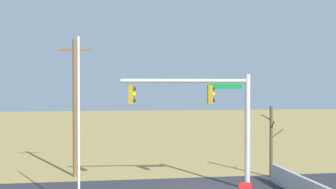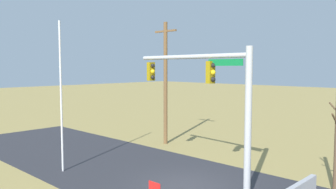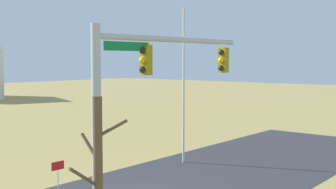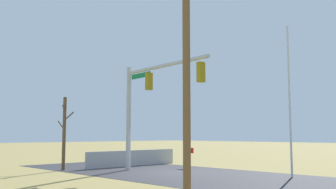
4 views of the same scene
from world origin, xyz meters
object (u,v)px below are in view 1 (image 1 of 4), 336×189
object	(u,v)px
flagpole	(79,126)
bare_tree	(271,141)
signal_mast	(213,109)
utility_pole	(75,105)

from	to	relation	value
flagpole	bare_tree	distance (m)	12.63
signal_mast	flagpole	size ratio (longest dim) A/B	0.90
utility_pole	flagpole	bearing A→B (deg)	-85.69
signal_mast	utility_pole	xyz separation A→B (m)	(-7.27, 4.60, 0.03)
flagpole	bare_tree	bearing A→B (deg)	29.09
signal_mast	utility_pole	bearing A→B (deg)	147.68
signal_mast	bare_tree	distance (m)	5.44
bare_tree	flagpole	bearing A→B (deg)	-150.91
flagpole	utility_pole	xyz separation A→B (m)	(-0.61, 8.04, 0.53)
signal_mast	flagpole	world-z (taller)	flagpole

